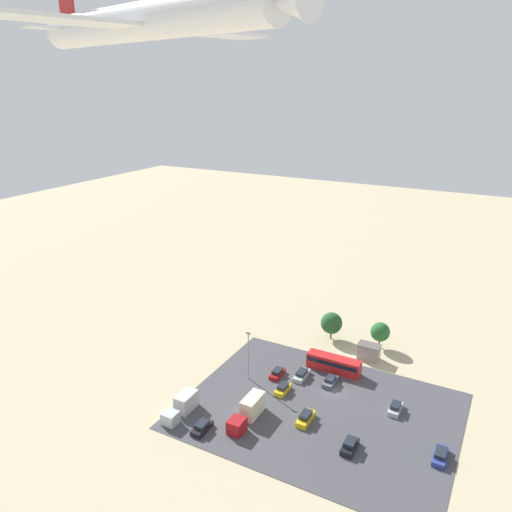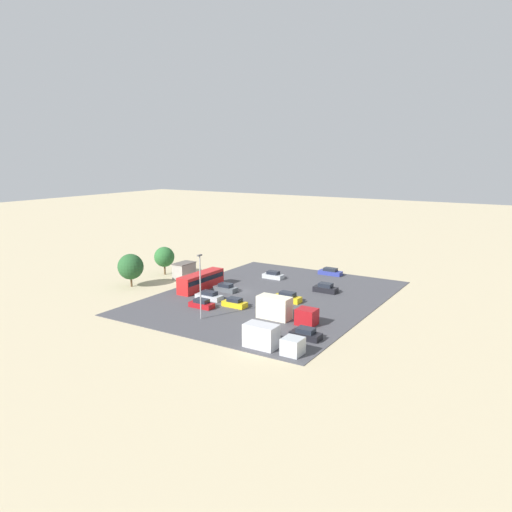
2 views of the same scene
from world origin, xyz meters
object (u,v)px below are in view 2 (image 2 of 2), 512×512
object	(u,v)px
shed_building	(184,271)
parked_car_8	(202,304)
bus	(201,280)
parked_car_7	(287,298)
parked_car_1	(330,272)
parked_car_5	(235,303)
parked_car_0	(226,288)
parked_car_3	(306,334)
parked_car_2	(273,275)
parked_car_6	(326,288)
parked_truck_1	(283,310)
parked_truck_0	(270,339)
parked_car_4	(209,296)

from	to	relation	value
shed_building	parked_car_8	xyz separation A→B (m)	(13.52, 14.84, -0.94)
shed_building	bus	world-z (taller)	shed_building
bus	parked_car_7	bearing A→B (deg)	4.54
parked_car_1	parked_car_5	size ratio (longest dim) A/B	1.19
bus	parked_car_8	bearing A→B (deg)	-51.60
parked_car_0	bus	bearing A→B (deg)	103.23
parked_car_0	parked_car_3	xyz separation A→B (m)	(13.61, 22.57, 0.02)
parked_car_2	parked_car_8	distance (m)	22.67
parked_car_7	parked_car_6	bearing A→B (deg)	160.81
parked_car_3	shed_building	bearing A→B (deg)	-116.12
parked_car_5	parked_car_6	xyz separation A→B (m)	(-15.66, 8.86, 0.08)
parked_car_1	parked_truck_1	world-z (taller)	parked_truck_1
parked_car_2	shed_building	bearing A→B (deg)	-58.60
parked_car_3	parked_truck_0	distance (m)	6.07
parked_car_4	parked_car_8	distance (m)	4.68
bus	shed_building	bearing A→B (deg)	149.11
shed_building	parked_car_4	xyz separation A→B (m)	(9.19, 13.05, -0.95)
parked_car_7	parked_car_8	world-z (taller)	parked_car_7
bus	parked_car_7	size ratio (longest dim) A/B	2.28
parked_car_3	parked_car_5	distance (m)	17.44
parked_car_1	parked_truck_0	xyz separation A→B (m)	(40.74, 9.50, 0.79)
parked_car_3	parked_car_5	xyz separation A→B (m)	(-6.86, -16.04, -0.02)
parked_car_1	parked_car_7	world-z (taller)	parked_car_7
parked_truck_1	parked_car_2	bearing A→B (deg)	-146.81
shed_building	parked_car_6	world-z (taller)	shed_building
parked_car_2	parked_car_6	bearing A→B (deg)	73.46
parked_car_7	parked_truck_0	xyz separation A→B (m)	(19.47, 7.96, 0.69)
parked_truck_0	parked_car_2	bearing A→B (deg)	-150.81
shed_building	parked_truck_1	size ratio (longest dim) A/B	0.49
parked_car_3	parked_car_7	size ratio (longest dim) A/B	0.89
shed_building	parked_car_6	xyz separation A→B (m)	(-5.32, 27.91, -0.85)
parked_truck_0	parked_car_8	bearing A→B (deg)	-117.27
parked_car_1	parked_car_4	size ratio (longest dim) A/B	1.01
shed_building	parked_car_4	bearing A→B (deg)	54.84
parked_car_0	parked_car_6	bearing A→B (deg)	-59.93
bus	parked_car_4	world-z (taller)	bus
shed_building	parked_car_8	size ratio (longest dim) A/B	1.10
parked_truck_0	parked_car_0	bearing A→B (deg)	-133.37
parked_car_6	parked_car_1	bearing A→B (deg)	-160.15
parked_car_2	parked_car_8	bearing A→B (deg)	-0.40
parked_car_1	parked_car_8	distance (m)	32.58
parked_car_4	parked_truck_0	size ratio (longest dim) A/B	0.60
parked_car_0	parked_car_6	world-z (taller)	parked_car_6
parked_car_4	parked_car_3	bearing A→B (deg)	-109.99
parked_car_1	parked_truck_1	distance (m)	30.51
bus	parked_car_3	world-z (taller)	bus
parked_car_4	parked_truck_0	world-z (taller)	parked_truck_0
parked_car_3	parked_car_5	world-z (taller)	parked_car_3
bus	parked_car_7	world-z (taller)	bus
parked_car_8	parked_truck_0	distance (m)	20.28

